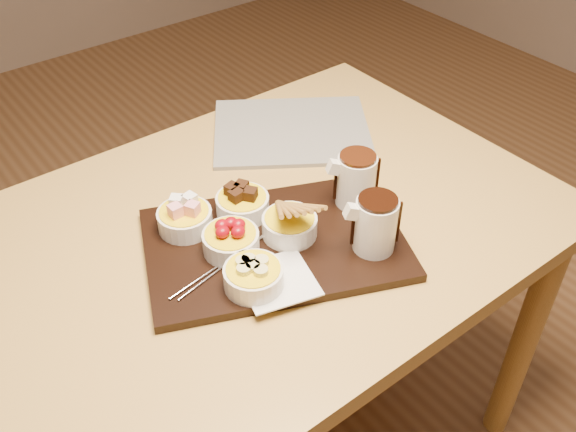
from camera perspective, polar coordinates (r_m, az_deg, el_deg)
dining_table at (r=1.27m, az=-3.51°, el=-4.47°), size 1.20×0.80×0.75m
serving_board at (r=1.16m, az=-1.18°, el=-2.52°), size 0.54×0.46×0.02m
napkin at (r=1.08m, az=-0.96°, el=-5.75°), size 0.15×0.15×0.00m
bowl_marshmallows at (r=1.18m, az=-9.14°, el=-0.34°), size 0.10×0.10×0.04m
bowl_cake at (r=1.20m, az=-4.06°, el=0.95°), size 0.10×0.10×0.04m
bowl_strawberries at (r=1.13m, az=-5.10°, el=-2.31°), size 0.10×0.10×0.04m
bowl_biscotti at (r=1.15m, az=0.14°, el=-0.91°), size 0.10×0.10×0.04m
bowl_bananas at (r=1.06m, az=-3.08°, el=-5.47°), size 0.10×0.10×0.04m
pitcher_dark_chocolate at (r=1.12m, az=7.77°, el=-0.79°), size 0.10×0.10×0.10m
pitcher_milk_chocolate at (r=1.21m, az=6.07°, el=3.15°), size 0.10×0.10×0.10m
fondue_skewers at (r=1.12m, az=-5.32°, el=-3.81°), size 0.07×0.26×0.01m
newspaper at (r=1.47m, az=0.33°, el=7.59°), size 0.44×0.43×0.01m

